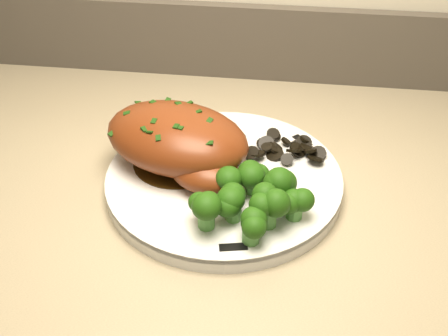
# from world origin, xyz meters

# --- Properties ---
(plate) EXTENTS (0.34, 0.34, 0.02)m
(plate) POSITION_xyz_m (-0.23, 1.70, 0.84)
(plate) COLOR silver
(plate) RESTS_ON counter
(rim_accent_0) EXTENTS (0.03, 0.03, 0.00)m
(rim_accent_0) POSITION_xyz_m (-0.13, 1.78, 0.85)
(rim_accent_0) COLOR black
(rim_accent_0) RESTS_ON plate
(rim_accent_1) EXTENTS (0.02, 0.03, 0.00)m
(rim_accent_1) POSITION_xyz_m (-0.35, 1.74, 0.85)
(rim_accent_1) COLOR black
(rim_accent_1) RESTS_ON plate
(rim_accent_2) EXTENTS (0.03, 0.02, 0.00)m
(rim_accent_2) POSITION_xyz_m (-0.20, 1.57, 0.85)
(rim_accent_2) COLOR black
(rim_accent_2) RESTS_ON plate
(gravy_pool) EXTENTS (0.11, 0.11, 0.00)m
(gravy_pool) POSITION_xyz_m (-0.29, 1.71, 0.85)
(gravy_pool) COLOR #301E08
(gravy_pool) RESTS_ON plate
(chicken_breast) EXTENTS (0.21, 0.18, 0.07)m
(chicken_breast) POSITION_xyz_m (-0.28, 1.71, 0.89)
(chicken_breast) COLOR brown
(chicken_breast) RESTS_ON plate
(mushroom_pile) EXTENTS (0.08, 0.06, 0.02)m
(mushroom_pile) POSITION_xyz_m (-0.15, 1.75, 0.86)
(mushroom_pile) COLOR black
(mushroom_pile) RESTS_ON plate
(broccoli_florets) EXTENTS (0.12, 0.11, 0.04)m
(broccoli_florets) POSITION_xyz_m (-0.19, 1.63, 0.88)
(broccoli_florets) COLOR #549740
(broccoli_florets) RESTS_ON plate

